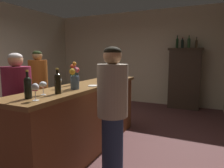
{
  "coord_description": "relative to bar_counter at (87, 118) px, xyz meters",
  "views": [
    {
      "loc": [
        2.14,
        -2.7,
        1.48
      ],
      "look_at": [
        0.88,
        0.02,
        1.06
      ],
      "focal_mm": 32.11,
      "sensor_mm": 36.0,
      "label": 1
    }
  ],
  "objects": [
    {
      "name": "wine_bottle_rose",
      "position": [
        0.02,
        -1.11,
        0.64
      ],
      "size": [
        0.07,
        0.07,
        0.29
      ],
      "color": "black",
      "rests_on": "bar_counter"
    },
    {
      "name": "flower_arrangement",
      "position": [
        0.1,
        -0.43,
        0.68
      ],
      "size": [
        0.12,
        0.15,
        0.36
      ],
      "color": "#3D5169",
      "rests_on": "bar_counter"
    },
    {
      "name": "display_bottle_left",
      "position": [
        0.87,
        3.38,
        1.32
      ],
      "size": [
        0.07,
        0.07,
        0.35
      ],
      "color": "#163218",
      "rests_on": "display_cabinet"
    },
    {
      "name": "floor",
      "position": [
        -0.52,
        0.15,
        -0.53
      ],
      "size": [
        9.0,
        9.0,
        0.0
      ],
      "primitive_type": "plane",
      "color": "#522F2E",
      "rests_on": "ground"
    },
    {
      "name": "display_cabinet",
      "position": [
        1.11,
        3.38,
        0.35
      ],
      "size": [
        0.91,
        0.4,
        1.69
      ],
      "color": "#31271D",
      "rests_on": "ground"
    },
    {
      "name": "wine_glass_front",
      "position": [
        -0.11,
        -0.49,
        0.63
      ],
      "size": [
        0.07,
        0.07,
        0.14
      ],
      "color": "white",
      "rests_on": "bar_counter"
    },
    {
      "name": "bartender",
      "position": [
        0.71,
        -0.58,
        0.34
      ],
      "size": [
        0.34,
        0.34,
        1.58
      ],
      "rotation": [
        0.0,
        0.0,
        3.18
      ],
      "color": "navy",
      "rests_on": "ground"
    },
    {
      "name": "bar_counter",
      "position": [
        0.0,
        0.0,
        0.0
      ],
      "size": [
        0.59,
        2.75,
        1.05
      ],
      "color": "brown",
      "rests_on": "ground"
    },
    {
      "name": "wine_bottle_pinot",
      "position": [
        -0.16,
        -0.12,
        0.67
      ],
      "size": [
        0.07,
        0.07,
        0.32
      ],
      "color": "#203A1A",
      "rests_on": "bar_counter"
    },
    {
      "name": "patron_in_grey",
      "position": [
        -1.43,
        0.47,
        0.33
      ],
      "size": [
        0.37,
        0.37,
        1.58
      ],
      "rotation": [
        0.0,
        0.0,
        -0.18
      ],
      "color": "maroon",
      "rests_on": "ground"
    },
    {
      "name": "cheese_plate",
      "position": [
        0.19,
        -0.11,
        0.53
      ],
      "size": [
        0.15,
        0.15,
        0.01
      ],
      "primitive_type": "cylinder",
      "color": "white",
      "rests_on": "bar_counter"
    },
    {
      "name": "display_bottle_center",
      "position": [
        1.18,
        3.38,
        1.31
      ],
      "size": [
        0.08,
        0.08,
        0.34
      ],
      "color": "#274926",
      "rests_on": "display_cabinet"
    },
    {
      "name": "wine_glass_mid",
      "position": [
        0.01,
        -0.9,
        0.63
      ],
      "size": [
        0.08,
        0.08,
        0.15
      ],
      "color": "white",
      "rests_on": "bar_counter"
    },
    {
      "name": "display_bottle_midleft",
      "position": [
        1.01,
        3.38,
        1.3
      ],
      "size": [
        0.08,
        0.08,
        0.29
      ],
      "color": "black",
      "rests_on": "display_cabinet"
    },
    {
      "name": "wine_bottle_syrah",
      "position": [
        0.11,
        -0.77,
        0.65
      ],
      "size": [
        0.07,
        0.07,
        0.29
      ],
      "color": "black",
      "rests_on": "bar_counter"
    },
    {
      "name": "display_bottle_midright",
      "position": [
        1.37,
        3.38,
        1.29
      ],
      "size": [
        0.06,
        0.06,
        0.29
      ],
      "color": "#42331D",
      "rests_on": "display_cabinet"
    },
    {
      "name": "wall_back",
      "position": [
        -0.52,
        3.67,
        0.9
      ],
      "size": [
        5.43,
        0.12,
        2.86
      ],
      "primitive_type": "cube",
      "color": "#BCB193",
      "rests_on": "ground"
    },
    {
      "name": "wine_glass_spare",
      "position": [
        0.16,
        -1.15,
        0.64
      ],
      "size": [
        0.07,
        0.07,
        0.17
      ],
      "color": "white",
      "rests_on": "bar_counter"
    },
    {
      "name": "wine_glass_rear",
      "position": [
        -0.01,
        0.49,
        0.63
      ],
      "size": [
        0.07,
        0.07,
        0.15
      ],
      "color": "white",
      "rests_on": "bar_counter"
    },
    {
      "name": "patron_near_entrance",
      "position": [
        -0.72,
        -0.63,
        0.29
      ],
      "size": [
        0.38,
        0.38,
        1.52
      ],
      "rotation": [
        0.0,
        0.0,
        0.74
      ],
      "color": "#445C45",
      "rests_on": "ground"
    },
    {
      "name": "wine_bottle_riesling",
      "position": [
        0.04,
        -0.31,
        0.66
      ],
      "size": [
        0.07,
        0.07,
        0.32
      ],
      "color": "#242B39",
      "rests_on": "bar_counter"
    }
  ]
}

